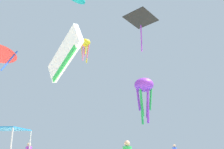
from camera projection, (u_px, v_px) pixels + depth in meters
kite_octopus_yellow at (85, 44)px, 45.91m from camera, size 2.47×2.47×4.57m
kite_diamond_black at (141, 20)px, 19.87m from camera, size 3.04×3.04×3.11m
kite_parafoil_white at (64, 56)px, 19.32m from camera, size 3.78×4.83×3.52m
kite_octopus_purple at (144, 87)px, 38.65m from camera, size 3.36×3.36×7.29m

